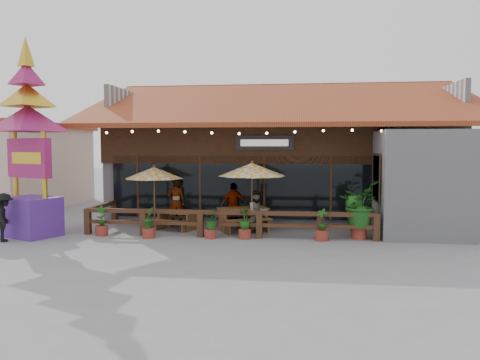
# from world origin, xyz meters

# --- Properties ---
(ground) EXTENTS (100.00, 100.00, 0.00)m
(ground) POSITION_xyz_m (0.00, 0.00, 0.00)
(ground) COLOR gray
(ground) RESTS_ON ground
(restaurant_building) EXTENTS (15.50, 14.73, 6.09)m
(restaurant_building) POSITION_xyz_m (0.26, 6.61, 2.21)
(restaurant_building) COLOR #B9B9BE
(restaurant_building) RESTS_ON ground
(patio_railing) EXTENTS (10.00, 2.60, 0.92)m
(patio_railing) POSITION_xyz_m (-2.25, -0.27, 0.61)
(patio_railing) COLOR #482B19
(patio_railing) RESTS_ON ground
(umbrella_left) EXTENTS (2.33, 2.33, 2.38)m
(umbrella_left) POSITION_xyz_m (-4.54, 0.94, 2.07)
(umbrella_left) COLOR brown
(umbrella_left) RESTS_ON ground
(umbrella_right) EXTENTS (2.81, 2.81, 2.56)m
(umbrella_right) POSITION_xyz_m (-0.85, 0.56, 2.23)
(umbrella_right) COLOR brown
(umbrella_right) RESTS_ON ground
(picnic_table_left) EXTENTS (1.67, 1.54, 0.66)m
(picnic_table_left) POSITION_xyz_m (-3.66, 0.80, 0.45)
(picnic_table_left) COLOR brown
(picnic_table_left) RESTS_ON ground
(picnic_table_right) EXTENTS (2.23, 2.11, 0.84)m
(picnic_table_right) POSITION_xyz_m (-1.20, 0.83, 0.57)
(picnic_table_right) COLOR brown
(picnic_table_right) RESTS_ON ground
(thai_sign_tower) EXTENTS (3.52, 3.52, 7.23)m
(thai_sign_tower) POSITION_xyz_m (-8.28, -1.05, 3.82)
(thai_sign_tower) COLOR #542892
(thai_sign_tower) RESTS_ON ground
(tropical_plant) EXTENTS (1.64, 1.76, 1.96)m
(tropical_plant) POSITION_xyz_m (2.79, -0.17, 1.12)
(tropical_plant) COLOR maroon
(tropical_plant) RESTS_ON ground
(diner_a) EXTENTS (0.75, 0.59, 1.83)m
(diner_a) POSITION_xyz_m (-3.90, 1.65, 0.91)
(diner_a) COLOR #3C2513
(diner_a) RESTS_ON ground
(diner_b) EXTENTS (0.94, 0.87, 1.55)m
(diner_b) POSITION_xyz_m (-0.62, 0.13, 0.77)
(diner_b) COLOR #3C2513
(diner_b) RESTS_ON ground
(diner_c) EXTENTS (1.05, 0.63, 1.67)m
(diner_c) POSITION_xyz_m (-1.67, 1.72, 0.83)
(diner_c) COLOR #3C2513
(diner_c) RESTS_ON ground
(pedestrian) EXTENTS (1.01, 1.17, 1.57)m
(pedestrian) POSITION_xyz_m (-8.60, -2.04, 0.79)
(pedestrian) COLOR black
(pedestrian) RESTS_ON ground
(planter_a) EXTENTS (0.44, 0.42, 1.04)m
(planter_a) POSITION_xyz_m (-5.92, -0.69, 0.44)
(planter_a) COLOR maroon
(planter_a) RESTS_ON ground
(planter_b) EXTENTS (0.42, 0.42, 1.03)m
(planter_b) POSITION_xyz_m (-4.17, -0.92, 0.47)
(planter_b) COLOR maroon
(planter_b) RESTS_ON ground
(planter_c) EXTENTS (0.75, 0.76, 0.95)m
(planter_c) POSITION_xyz_m (-2.11, -0.73, 0.54)
(planter_c) COLOR maroon
(planter_c) RESTS_ON ground
(planter_d) EXTENTS (0.53, 0.53, 1.01)m
(planter_d) POSITION_xyz_m (-0.97, -0.64, 0.49)
(planter_d) COLOR maroon
(planter_d) RESTS_ON ground
(planter_e) EXTENTS (0.45, 0.43, 1.05)m
(planter_e) POSITION_xyz_m (1.55, -0.66, 0.44)
(planter_e) COLOR maroon
(planter_e) RESTS_ON ground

